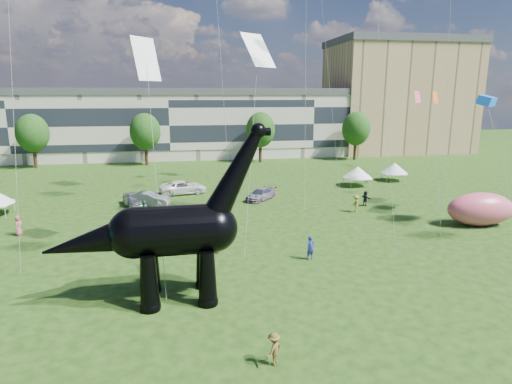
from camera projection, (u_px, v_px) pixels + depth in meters
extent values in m
plane|color=#16330C|center=(285.00, 304.00, 25.22)|extent=(220.00, 220.00, 0.00)
cube|color=beige|center=(170.00, 126.00, 82.14)|extent=(78.00, 11.00, 12.00)
cube|color=tan|center=(397.00, 99.00, 91.66)|extent=(28.00, 18.00, 22.00)
cylinder|color=#382314|center=(35.00, 158.00, 70.93)|extent=(0.56, 0.56, 3.20)
ellipsoid|color=#14380F|center=(32.00, 130.00, 69.87)|extent=(5.20, 5.20, 6.24)
cylinder|color=#382314|center=(147.00, 156.00, 73.84)|extent=(0.56, 0.56, 3.20)
ellipsoid|color=#14380F|center=(145.00, 128.00, 72.78)|extent=(5.20, 5.20, 6.24)
cylinder|color=#382314|center=(260.00, 153.00, 77.08)|extent=(0.56, 0.56, 3.20)
ellipsoid|color=#14380F|center=(260.00, 127.00, 76.01)|extent=(5.20, 5.20, 6.24)
cylinder|color=#382314|center=(355.00, 151.00, 79.99)|extent=(0.56, 0.56, 3.20)
ellipsoid|color=#14380F|center=(356.00, 126.00, 78.92)|extent=(5.20, 5.20, 6.24)
cone|color=black|center=(149.00, 283.00, 24.20)|extent=(1.18, 1.18, 3.31)
sphere|color=black|center=(151.00, 307.00, 24.53)|extent=(1.21, 1.21, 1.21)
cone|color=black|center=(151.00, 267.00, 26.52)|extent=(1.18, 1.18, 3.31)
sphere|color=black|center=(152.00, 288.00, 26.85)|extent=(1.21, 1.21, 1.21)
cone|color=black|center=(208.00, 278.00, 24.84)|extent=(1.18, 1.18, 3.31)
sphere|color=black|center=(208.00, 301.00, 25.16)|extent=(1.21, 1.21, 1.21)
cone|color=black|center=(204.00, 263.00, 27.15)|extent=(1.18, 1.18, 3.31)
sphere|color=black|center=(205.00, 284.00, 27.48)|extent=(1.21, 1.21, 1.21)
cylinder|color=black|center=(174.00, 230.00, 25.06)|extent=(4.72, 3.12, 2.98)
sphere|color=black|center=(134.00, 233.00, 24.62)|extent=(2.98, 2.98, 2.98)
sphere|color=black|center=(214.00, 228.00, 25.50)|extent=(2.87, 2.87, 2.87)
cone|color=black|center=(236.00, 175.00, 25.04)|extent=(4.20, 1.78, 5.84)
sphere|color=black|center=(258.00, 131.00, 24.73)|extent=(0.93, 0.93, 0.93)
cylinder|color=black|center=(264.00, 132.00, 24.81)|extent=(0.79, 0.51, 0.49)
cone|color=black|center=(93.00, 242.00, 24.27)|extent=(5.90, 2.49, 3.24)
imported|color=silver|center=(134.00, 199.00, 47.08)|extent=(3.26, 4.84, 1.53)
imported|color=slate|center=(148.00, 199.00, 47.03)|extent=(5.03, 2.76, 1.57)
imported|color=white|center=(183.00, 187.00, 52.82)|extent=(6.18, 3.66, 1.61)
imported|color=#595960|center=(261.00, 194.00, 49.82)|extent=(4.49, 4.62, 1.33)
cube|color=white|center=(357.00, 178.00, 57.29)|extent=(3.04, 3.04, 0.12)
cone|color=white|center=(358.00, 172.00, 57.10)|extent=(3.85, 3.85, 1.51)
cylinder|color=#999999|center=(351.00, 184.00, 55.84)|extent=(0.06, 0.06, 1.10)
cylinder|color=#999999|center=(371.00, 184.00, 56.27)|extent=(0.06, 0.06, 1.10)
cylinder|color=#999999|center=(343.00, 180.00, 58.55)|extent=(0.06, 0.06, 1.10)
cylinder|color=#999999|center=(363.00, 179.00, 58.98)|extent=(0.06, 0.06, 1.10)
cube|color=silver|center=(394.00, 173.00, 60.63)|extent=(3.41, 3.41, 0.12)
cone|color=silver|center=(394.00, 168.00, 60.45)|extent=(4.33, 4.33, 1.47)
cylinder|color=#999999|center=(387.00, 179.00, 59.43)|extent=(0.06, 0.06, 1.08)
cylinder|color=#999999|center=(407.00, 179.00, 59.40)|extent=(0.06, 0.06, 1.08)
cylinder|color=#999999|center=(381.00, 175.00, 62.10)|extent=(0.06, 0.06, 1.08)
cylinder|color=#999999|center=(400.00, 175.00, 62.08)|extent=(0.06, 0.06, 1.08)
cylinder|color=#999999|center=(5.00, 213.00, 42.47)|extent=(0.06, 0.06, 1.16)
cylinder|color=#999999|center=(14.00, 205.00, 45.26)|extent=(0.06, 0.06, 1.16)
ellipsoid|color=#D9546E|center=(480.00, 209.00, 40.01)|extent=(6.56, 3.71, 3.15)
imported|color=olive|center=(356.00, 203.00, 44.64)|extent=(0.85, 1.28, 1.85)
imported|color=brown|center=(274.00, 349.00, 19.45)|extent=(1.14, 1.15, 1.59)
imported|color=#AF5C57|center=(19.00, 225.00, 37.26)|extent=(0.72, 0.97, 1.81)
imported|color=#5A3679|center=(185.00, 187.00, 53.29)|extent=(0.96, 0.49, 1.58)
imported|color=#A0283C|center=(215.00, 242.00, 33.18)|extent=(1.01, 0.96, 1.74)
imported|color=#2C5A6F|center=(367.00, 177.00, 59.04)|extent=(0.68, 0.71, 1.63)
imported|color=black|center=(365.00, 198.00, 47.23)|extent=(0.90, 1.61, 1.65)
imported|color=navy|center=(310.00, 248.00, 31.83)|extent=(0.78, 0.65, 1.84)
imported|color=#2D714C|center=(144.00, 210.00, 42.35)|extent=(0.94, 1.05, 1.78)
plane|color=#FF630D|center=(436.00, 98.00, 49.62)|extent=(1.30, 0.97, 1.34)
plane|color=white|center=(146.00, 59.00, 29.48)|extent=(2.44, 2.70, 2.94)
cube|color=blue|center=(487.00, 101.00, 42.83)|extent=(3.12, 2.98, 1.18)
plane|color=#F9457C|center=(418.00, 97.00, 67.01)|extent=(1.83, 1.21, 1.77)
plane|color=white|center=(258.00, 50.00, 36.44)|extent=(3.93, 3.54, 2.91)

